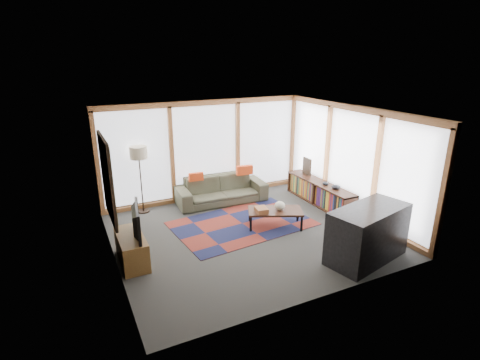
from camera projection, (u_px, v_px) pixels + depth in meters
name	position (u px, v px, depth m)	size (l,w,h in m)	color
ground	(248.00, 233.00, 8.10)	(5.50, 5.50, 0.00)	#323230
room_envelope	(257.00, 156.00, 8.29)	(5.52, 5.02, 2.62)	#463E34
rug	(242.00, 223.00, 8.55)	(3.05, 1.96, 0.01)	maroon
sofa	(221.00, 190.00, 9.73)	(2.32, 0.91, 0.68)	#343628
pillow_left	(196.00, 177.00, 9.33)	(0.37, 0.11, 0.20)	red
pillow_right	(245.00, 170.00, 9.81)	(0.43, 0.13, 0.24)	red
floor_lamp	(141.00, 180.00, 8.96)	(0.41, 0.41, 1.65)	black
coffee_table	(275.00, 218.00, 8.37)	(1.19, 0.60, 0.40)	black
book_stack	(261.00, 210.00, 8.19)	(0.24, 0.30, 0.10)	brown
vase	(280.00, 206.00, 8.27)	(0.23, 0.23, 0.20)	beige
bookshelf	(319.00, 193.00, 9.62)	(0.43, 2.34, 0.59)	black
bowl_a	(336.00, 187.00, 9.04)	(0.22, 0.22, 0.11)	black
bowl_b	(325.00, 183.00, 9.32)	(0.16, 0.16, 0.08)	black
shelf_picture	(307.00, 166.00, 10.08)	(0.04, 0.34, 0.45)	black
tv_console	(132.00, 249.00, 6.90)	(0.45, 1.09, 0.54)	brown
television	(132.00, 221.00, 6.75)	(0.98, 0.13, 0.56)	black
bar_counter	(368.00, 234.00, 6.95)	(1.62, 0.76, 1.03)	black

